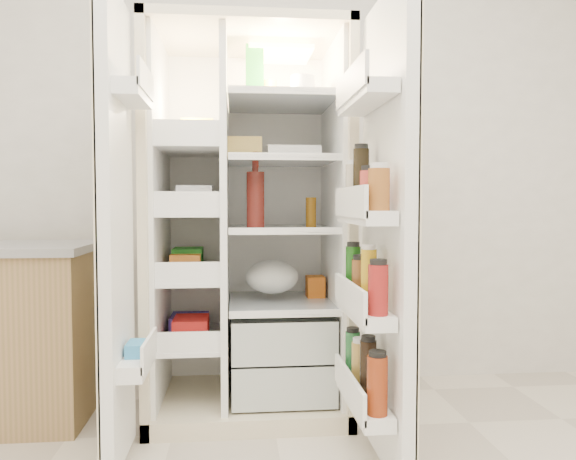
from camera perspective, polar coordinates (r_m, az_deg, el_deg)
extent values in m
cube|color=white|center=(3.04, -2.33, 9.43)|extent=(4.00, 0.02, 2.70)
cube|color=beige|center=(2.95, -4.35, 0.87)|extent=(0.92, 0.04, 1.80)
cube|color=beige|center=(2.64, -13.79, 0.57)|extent=(0.04, 0.70, 1.80)
cube|color=beige|center=(2.66, 5.31, 0.65)|extent=(0.04, 0.70, 1.80)
cube|color=beige|center=(2.73, -4.28, 19.43)|extent=(0.92, 0.70, 0.04)
cube|color=beige|center=(2.78, -4.14, -17.36)|extent=(0.92, 0.70, 0.08)
cube|color=white|center=(2.91, -4.34, 1.24)|extent=(0.84, 0.02, 1.68)
cube|color=white|center=(2.64, -13.15, 1.01)|extent=(0.02, 0.62, 1.68)
cube|color=white|center=(2.66, 4.67, 1.08)|extent=(0.02, 0.62, 1.68)
cube|color=white|center=(2.61, -6.62, 1.05)|extent=(0.03, 0.62, 1.68)
cube|color=#B7C1BD|center=(2.73, -0.77, -14.57)|extent=(0.47, 0.52, 0.19)
cube|color=#B7C1BD|center=(2.67, -0.78, -10.48)|extent=(0.47, 0.52, 0.19)
cube|color=#FFD18C|center=(2.77, -0.92, 17.90)|extent=(0.30, 0.30, 0.02)
cube|color=white|center=(2.70, -9.90, -11.15)|extent=(0.28, 0.58, 0.02)
cube|color=white|center=(2.64, -9.96, -4.83)|extent=(0.28, 0.58, 0.02)
cube|color=white|center=(2.62, -10.01, 1.68)|extent=(0.28, 0.58, 0.02)
cube|color=white|center=(2.63, -10.07, 8.22)|extent=(0.28, 0.58, 0.02)
cube|color=silver|center=(2.67, -0.81, -7.56)|extent=(0.49, 0.58, 0.01)
cube|color=silver|center=(2.62, -0.82, 0.20)|extent=(0.49, 0.58, 0.01)
cube|color=silver|center=(2.63, -0.82, 7.18)|extent=(0.49, 0.58, 0.02)
cube|color=silver|center=(2.67, -0.83, 13.19)|extent=(0.49, 0.58, 0.02)
cube|color=red|center=(2.69, -9.91, -9.91)|extent=(0.16, 0.20, 0.10)
cube|color=#248424|center=(2.64, -9.97, -3.32)|extent=(0.14, 0.18, 0.12)
cube|color=white|center=(2.62, -10.02, 2.67)|extent=(0.20, 0.22, 0.07)
cube|color=yellow|center=(2.64, -10.08, 9.95)|extent=(0.15, 0.16, 0.14)
cube|color=#4737A5|center=(2.69, -9.91, -10.01)|extent=(0.18, 0.20, 0.09)
cube|color=orange|center=(2.64, -9.97, -3.54)|extent=(0.14, 0.18, 0.10)
cube|color=white|center=(2.62, -10.02, 3.21)|extent=(0.16, 0.16, 0.12)
sphere|color=orange|center=(2.66, -3.42, -16.37)|extent=(0.07, 0.07, 0.07)
sphere|color=orange|center=(2.70, -1.47, -16.06)|extent=(0.07, 0.07, 0.07)
sphere|color=orange|center=(2.68, 0.82, -16.27)|extent=(0.07, 0.07, 0.07)
sphere|color=orange|center=(2.80, -2.47, -15.41)|extent=(0.07, 0.07, 0.07)
ellipsoid|color=#3C6923|center=(2.69, -0.81, -10.07)|extent=(0.26, 0.24, 0.11)
cylinder|color=#501511|center=(2.50, -3.42, 3.16)|extent=(0.08, 0.08, 0.25)
cylinder|color=brown|center=(2.59, 2.42, 1.88)|extent=(0.05, 0.05, 0.14)
cube|color=green|center=(2.64, -3.52, 16.13)|extent=(0.08, 0.08, 0.24)
cylinder|color=white|center=(2.61, 1.56, 14.70)|extent=(0.11, 0.11, 0.10)
cylinder|color=#A37625|center=(2.71, -2.06, 14.27)|extent=(0.08, 0.08, 0.10)
cube|color=white|center=(2.60, 0.61, 8.09)|extent=(0.25, 0.10, 0.06)
cube|color=#AB8D44|center=(2.55, -4.57, 8.56)|extent=(0.16, 0.09, 0.10)
ellipsoid|color=silver|center=(2.66, -1.68, -5.64)|extent=(0.26, 0.23, 0.16)
cube|color=orange|center=(2.77, 2.86, -5.91)|extent=(0.09, 0.10, 0.10)
cube|color=white|center=(2.11, -17.55, -0.02)|extent=(0.05, 0.40, 1.72)
cube|color=beige|center=(2.12, -18.21, -0.03)|extent=(0.01, 0.40, 1.72)
cube|color=white|center=(2.18, -15.50, -13.26)|extent=(0.09, 0.32, 0.06)
cube|color=white|center=(2.13, -15.86, 13.52)|extent=(0.09, 0.32, 0.06)
cube|color=#338CCC|center=(2.17, -15.51, -12.50)|extent=(0.07, 0.12, 0.10)
cube|color=white|center=(2.05, 10.31, -0.02)|extent=(0.05, 0.58, 1.72)
cube|color=beige|center=(2.06, 10.98, -0.01)|extent=(0.01, 0.58, 1.72)
cube|color=white|center=(2.16, 7.88, -17.24)|extent=(0.11, 0.50, 0.05)
cube|color=white|center=(2.07, 7.94, -8.36)|extent=(0.11, 0.50, 0.05)
cube|color=white|center=(2.03, 8.01, 1.38)|extent=(0.11, 0.50, 0.05)
cube|color=white|center=(2.06, 8.09, 13.40)|extent=(0.11, 0.50, 0.05)
cylinder|color=maroon|center=(1.94, 9.33, -15.74)|extent=(0.07, 0.07, 0.20)
cylinder|color=black|center=(2.05, 8.37, -14.35)|extent=(0.06, 0.06, 0.22)
cylinder|color=#A58037|center=(2.18, 7.52, -13.87)|extent=(0.06, 0.06, 0.18)
cylinder|color=#216530|center=(2.30, 6.78, -12.84)|extent=(0.06, 0.06, 0.19)
cylinder|color=maroon|center=(1.86, 9.41, -6.20)|extent=(0.07, 0.07, 0.17)
cylinder|color=gold|center=(1.98, 8.44, -5.05)|extent=(0.06, 0.06, 0.21)
cylinder|color=brown|center=(2.11, 7.58, -5.25)|extent=(0.07, 0.07, 0.16)
cylinder|color=#175012|center=(2.23, 6.83, -4.28)|extent=(0.06, 0.06, 0.20)
cylinder|color=brown|center=(1.84, 9.49, 4.19)|extent=(0.07, 0.07, 0.14)
cylinder|color=#B5392E|center=(1.96, 8.51, 4.10)|extent=(0.07, 0.07, 0.14)
cylinder|color=black|center=(2.09, 7.65, 5.26)|extent=(0.06, 0.06, 0.23)
cylinder|color=#BAAE99|center=(2.22, 6.88, 4.48)|extent=(0.06, 0.06, 0.18)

